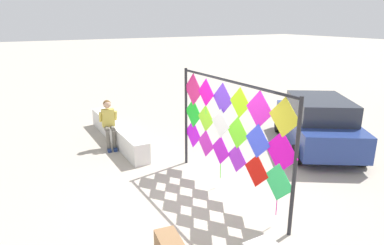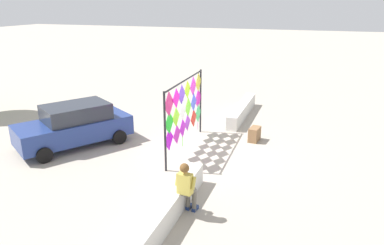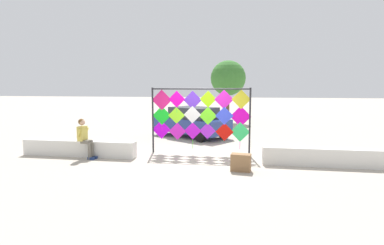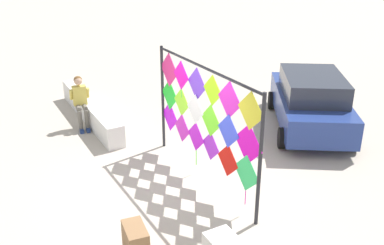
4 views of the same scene
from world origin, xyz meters
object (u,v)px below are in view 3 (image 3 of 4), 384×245
Objects in this scene: kite_display_rack at (201,114)px; tree_palm_like at (228,78)px; cardboard_box_large at (241,162)px; parked_car at (192,122)px; seated_vendor at (85,136)px.

tree_palm_like reaches higher than kite_display_rack.
cardboard_box_large is at bearing -84.97° from tree_palm_like.
tree_palm_like reaches higher than cardboard_box_large.
tree_palm_like is at bearing 95.03° from cardboard_box_large.
parked_car is 7.25m from tree_palm_like.
kite_display_rack is 4.29m from seated_vendor.
kite_display_rack is 2.99m from cardboard_box_large.
cardboard_box_large is at bearing -67.23° from parked_car.
kite_display_rack reaches higher than cardboard_box_large.
kite_display_rack is 4.10m from parked_car.
kite_display_rack is 0.86× the size of tree_palm_like.
kite_display_rack is at bearing -75.73° from parked_car.
parked_car is at bearing 104.27° from kite_display_rack.
seated_vendor is 0.33× the size of tree_palm_like.
kite_display_rack is at bearing 125.53° from cardboard_box_large.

